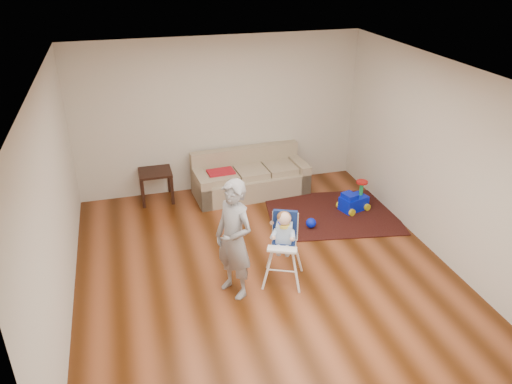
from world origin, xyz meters
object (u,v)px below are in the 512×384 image
object	(u,v)px
ride_on_toy	(354,196)
high_chair	(283,248)
toy_ball	(311,223)
sofa	(251,174)
adult	(234,240)
side_table	(156,185)

from	to	relation	value
ride_on_toy	high_chair	size ratio (longest dim) A/B	0.47
ride_on_toy	toy_ball	xyz separation A→B (m)	(-0.90, -0.37, -0.16)
sofa	ride_on_toy	bearing A→B (deg)	-39.45
adult	ride_on_toy	bearing A→B (deg)	93.20
sofa	ride_on_toy	world-z (taller)	sofa
side_table	adult	world-z (taller)	adult
side_table	adult	size ratio (longest dim) A/B	0.35
ride_on_toy	adult	world-z (taller)	adult
sofa	ride_on_toy	xyz separation A→B (m)	(1.50, -1.07, -0.12)
sofa	ride_on_toy	size ratio (longest dim) A/B	4.19
sofa	side_table	xyz separation A→B (m)	(-1.63, 0.21, -0.11)
sofa	toy_ball	xyz separation A→B (m)	(0.59, -1.44, -0.29)
sofa	adult	distance (m)	2.85
toy_ball	adult	distance (m)	2.07
ride_on_toy	toy_ball	world-z (taller)	ride_on_toy
toy_ball	sofa	bearing A→B (deg)	112.35
ride_on_toy	toy_ball	distance (m)	0.99
ride_on_toy	high_chair	xyz separation A→B (m)	(-1.75, -1.52, 0.24)
sofa	adult	xyz separation A→B (m)	(-0.92, -2.67, 0.40)
side_table	high_chair	world-z (taller)	high_chair
high_chair	sofa	bearing A→B (deg)	108.36
adult	high_chair	bearing A→B (deg)	66.13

